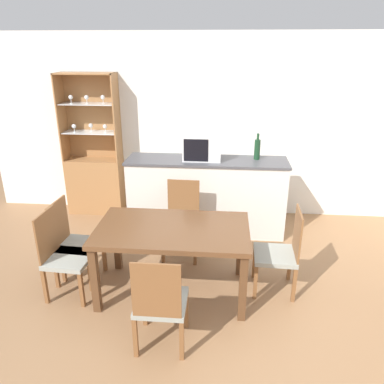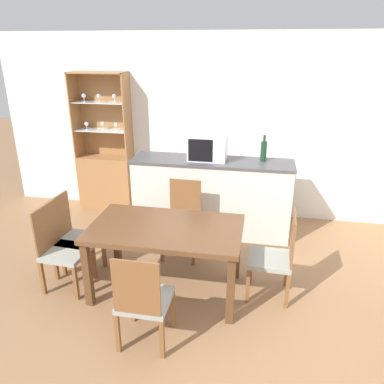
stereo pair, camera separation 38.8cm
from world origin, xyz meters
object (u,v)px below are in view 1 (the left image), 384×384
dining_chair_side_right_far (280,253)px  display_cabinet (95,174)px  dining_table (173,236)px  wine_bottle (257,149)px  dining_chair_side_left_far (74,243)px  dining_chair_head_far (182,221)px  dining_chair_head_near (160,303)px  dining_chair_side_left_near (64,256)px  microwave (202,147)px

dining_chair_side_right_far → display_cabinet: bearing=56.6°
dining_table → dining_chair_side_right_far: dining_chair_side_right_far is taller
dining_table → wine_bottle: wine_bottle is taller
dining_chair_side_left_far → wine_bottle: bearing=128.7°
dining_chair_side_left_far → dining_chair_head_far: same height
dining_chair_head_near → dining_chair_side_left_near: (-1.07, 0.63, 0.00)m
dining_chair_head_near → microwave: size_ratio=1.88×
display_cabinet → dining_chair_side_left_far: bearing=-78.7°
dining_table → microwave: size_ratio=3.11×
dining_table → wine_bottle: size_ratio=4.42×
dining_chair_side_right_far → dining_chair_head_near: bearing=131.7°
dining_chair_head_near → dining_chair_head_far: same height
dining_chair_side_left_near → wine_bottle: size_ratio=2.67×
display_cabinet → microwave: display_cabinet is taller
dining_chair_head_near → dining_chair_side_left_near: same height
dining_chair_side_right_far → dining_chair_side_left_far: same height
dining_chair_side_left_far → microwave: size_ratio=1.88×
dining_chair_side_right_far → wine_bottle: size_ratio=2.67×
dining_chair_side_left_near → dining_chair_head_far: same height
dining_chair_side_right_far → dining_chair_head_far: 1.24m
dining_chair_head_far → dining_table: bearing=91.9°
dining_chair_head_near → dining_chair_side_right_far: 1.38m
display_cabinet → wine_bottle: 2.41m
dining_chair_side_left_far → wine_bottle: 2.48m
dining_chair_head_near → dining_chair_side_right_far: same height
dining_chair_side_left_far → dining_chair_head_far: 1.24m
dining_chair_side_right_far → microwave: (-0.88, 1.30, 0.73)m
dining_table → dining_chair_side_right_far: size_ratio=1.66×
display_cabinet → dining_chair_head_near: display_cabinet is taller
dining_chair_side_left_far → display_cabinet: bearing=-164.5°
dining_chair_side_left_far → wine_bottle: wine_bottle is taller
dining_chair_side_right_far → microwave: microwave is taller
dining_chair_side_left_far → microwave: bearing=140.1°
dining_chair_head_near → dining_chair_side_left_near: bearing=149.1°
display_cabinet → dining_table: display_cabinet is taller
dining_table → dining_chair_head_near: bearing=-90.0°
dining_chair_side_right_far → wine_bottle: wine_bottle is taller
dining_table → dining_chair_side_left_far: bearing=172.9°
dining_chair_side_left_near → wine_bottle: (1.96, 1.61, 0.70)m
dining_chair_side_left_far → dining_chair_side_right_far: bearing=94.0°
dining_chair_side_left_near → microwave: 2.13m
dining_chair_side_right_far → dining_chair_side_left_far: size_ratio=1.00×
dining_table → display_cabinet: bearing=126.8°
microwave → wine_bottle: wine_bottle is taller
display_cabinet → dining_chair_head_far: size_ratio=2.27×
dining_table → microwave: bearing=82.4°
dining_chair_side_right_far → microwave: 1.73m
microwave → wine_bottle: (0.70, 0.05, -0.02)m
dining_chair_side_left_far → dining_chair_head_far: size_ratio=1.00×
dining_table → dining_chair_head_far: dining_chair_head_far is taller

